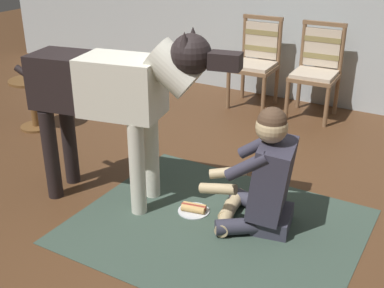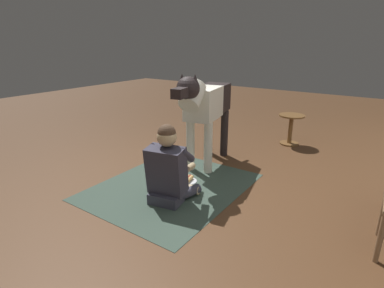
{
  "view_description": "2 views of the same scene",
  "coord_description": "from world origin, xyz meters",
  "px_view_note": "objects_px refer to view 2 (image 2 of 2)",
  "views": [
    {
      "loc": [
        1.54,
        -2.62,
        1.96
      ],
      "look_at": [
        -0.07,
        0.15,
        0.49
      ],
      "focal_mm": 46.49,
      "sensor_mm": 36.0,
      "label": 1
    },
    {
      "loc": [
        2.84,
        2.09,
        1.68
      ],
      "look_at": [
        -0.11,
        0.05,
        0.47
      ],
      "focal_mm": 28.67,
      "sensor_mm": 36.0,
      "label": 2
    }
  ],
  "objects_px": {
    "person_sitting_on_floor": "(169,170)",
    "round_side_table": "(291,127)",
    "large_dog": "(205,106)",
    "hot_dog_on_plate": "(188,180)"
  },
  "relations": [
    {
      "from": "person_sitting_on_floor",
      "to": "large_dog",
      "type": "bearing_deg",
      "value": -168.68
    },
    {
      "from": "person_sitting_on_floor",
      "to": "large_dog",
      "type": "xyz_separation_m",
      "value": [
        -1.07,
        -0.21,
        0.5
      ]
    },
    {
      "from": "person_sitting_on_floor",
      "to": "round_side_table",
      "type": "distance_m",
      "value": 2.73
    },
    {
      "from": "large_dog",
      "to": "round_side_table",
      "type": "bearing_deg",
      "value": 156.91
    },
    {
      "from": "person_sitting_on_floor",
      "to": "round_side_table",
      "type": "height_order",
      "value": "person_sitting_on_floor"
    },
    {
      "from": "person_sitting_on_floor",
      "to": "large_dog",
      "type": "distance_m",
      "value": 1.2
    },
    {
      "from": "large_dog",
      "to": "hot_dog_on_plate",
      "type": "bearing_deg",
      "value": 11.32
    },
    {
      "from": "large_dog",
      "to": "hot_dog_on_plate",
      "type": "height_order",
      "value": "large_dog"
    },
    {
      "from": "hot_dog_on_plate",
      "to": "person_sitting_on_floor",
      "type": "bearing_deg",
      "value": 11.32
    },
    {
      "from": "person_sitting_on_floor",
      "to": "hot_dog_on_plate",
      "type": "relative_size",
      "value": 3.78
    }
  ]
}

